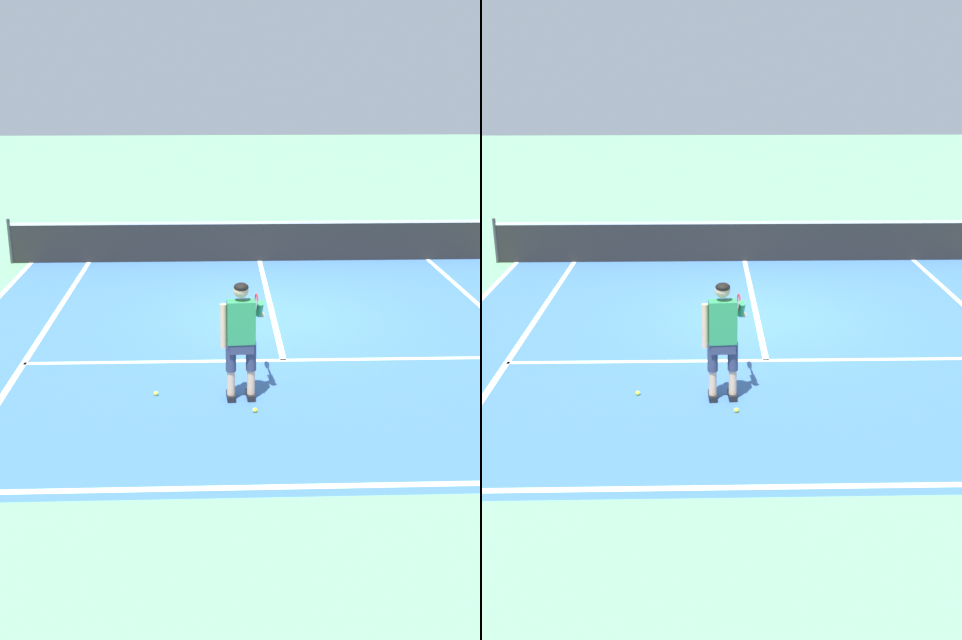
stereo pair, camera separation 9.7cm
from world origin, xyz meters
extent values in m
plane|color=#609E70|center=(0.00, 0.00, 0.00)|extent=(80.00, 80.00, 0.00)
cube|color=#3866A8|center=(0.00, -0.88, 0.00)|extent=(10.98, 10.53, 0.00)
cube|color=white|center=(0.00, -5.95, 0.00)|extent=(10.98, 0.10, 0.01)
cube|color=white|center=(0.00, -2.21, 0.00)|extent=(8.23, 0.10, 0.01)
cube|color=white|center=(0.00, 0.99, 0.00)|extent=(0.10, 6.40, 0.01)
cube|color=white|center=(-4.12, -0.88, 0.00)|extent=(0.10, 10.13, 0.01)
cylinder|color=#333338|center=(-5.94, 4.19, 0.54)|extent=(0.08, 0.08, 1.07)
cube|color=black|center=(0.00, 4.19, 0.46)|extent=(11.84, 0.02, 0.91)
cube|color=white|center=(0.00, 4.19, 0.94)|extent=(11.84, 0.03, 0.06)
cube|color=black|center=(-0.87, -3.63, 0.04)|extent=(0.13, 0.29, 0.09)
cube|color=black|center=(-0.59, -3.61, 0.04)|extent=(0.13, 0.29, 0.09)
cylinder|color=tan|center=(-0.87, -3.67, 0.27)|extent=(0.11, 0.11, 0.36)
cylinder|color=#2D3351|center=(-0.87, -3.67, 0.66)|extent=(0.14, 0.14, 0.41)
cylinder|color=tan|center=(-0.59, -3.65, 0.27)|extent=(0.11, 0.11, 0.36)
cylinder|color=#2D3351|center=(-0.59, -3.65, 0.66)|extent=(0.14, 0.14, 0.41)
cube|color=#2D3351|center=(-0.73, -3.66, 0.82)|extent=(0.35, 0.22, 0.20)
cube|color=#28844C|center=(-0.73, -3.66, 1.16)|extent=(0.39, 0.25, 0.60)
cylinder|color=tan|center=(-0.97, -3.68, 1.11)|extent=(0.09, 0.09, 0.62)
cylinder|color=#28844C|center=(-0.47, -3.55, 1.31)|extent=(0.11, 0.27, 0.29)
cylinder|color=tan|center=(-0.45, -3.34, 1.17)|extent=(0.10, 0.30, 0.14)
sphere|color=tan|center=(-0.73, -3.65, 1.60)|extent=(0.21, 0.21, 0.21)
ellipsoid|color=black|center=(-0.73, -3.67, 1.66)|extent=(0.21, 0.21, 0.12)
cylinder|color=#232326|center=(-0.45, -3.12, 1.14)|extent=(0.05, 0.20, 0.03)
cylinder|color=red|center=(-0.46, -2.97, 1.14)|extent=(0.03, 0.10, 0.02)
torus|color=red|center=(-0.47, -2.79, 1.14)|extent=(0.05, 0.30, 0.30)
cylinder|color=silver|center=(-0.47, -2.79, 1.14)|extent=(0.02, 0.25, 0.25)
sphere|color=#CCE02D|center=(-0.56, -4.06, 0.03)|extent=(0.07, 0.07, 0.07)
sphere|color=#CCE02D|center=(-1.93, -3.48, 0.03)|extent=(0.07, 0.07, 0.07)
camera|label=1|loc=(-1.06, -13.01, 4.40)|focal=41.08mm
camera|label=2|loc=(-0.97, -13.01, 4.40)|focal=41.08mm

